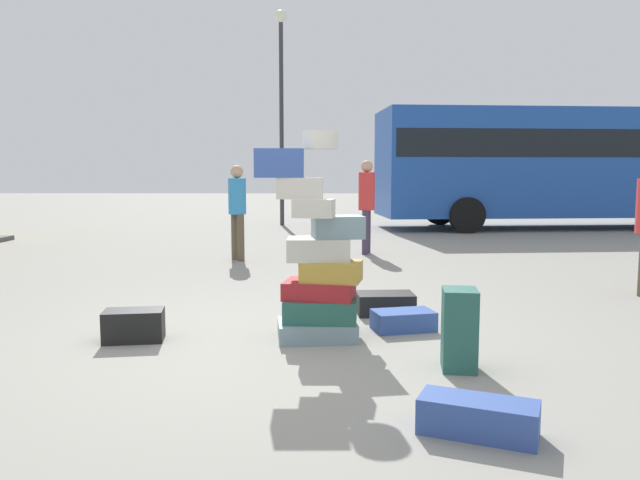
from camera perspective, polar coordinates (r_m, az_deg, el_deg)
ground_plane at (r=5.48m, az=-4.77°, el=-9.65°), size 80.00×80.00×0.00m
suitcase_tower at (r=5.52m, az=-0.27°, el=-1.98°), size 0.97×0.60×1.86m
suitcase_black_behind_tower at (r=6.63m, az=6.06°, el=-5.87°), size 0.63×0.44×0.23m
suitcase_black_left_side at (r=5.80m, az=-16.85°, el=-7.58°), size 0.56×0.38×0.28m
suitcase_teal_foreground_far at (r=4.86m, az=12.78°, el=-8.07°), size 0.29×0.34×0.62m
suitcase_navy_upright_blue at (r=3.78m, az=14.43°, el=-15.60°), size 0.72×0.50×0.21m
suitcase_navy_right_side at (r=5.99m, az=7.72°, el=-7.38°), size 0.64×0.47×0.19m
person_bearded_onlooker at (r=10.60m, az=-7.67°, el=3.32°), size 0.30×0.30×1.63m
person_passerby_in_red at (r=11.40m, az=4.34°, el=3.85°), size 0.30×0.33×1.73m
parked_bus at (r=18.31m, az=23.09°, el=6.79°), size 11.19×3.63×3.15m
lamp_post at (r=17.93m, az=-3.60°, el=14.04°), size 0.36×0.36×6.02m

